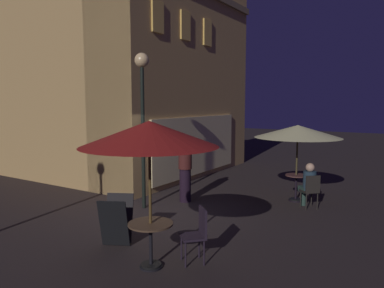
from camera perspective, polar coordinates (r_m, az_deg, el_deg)
ground_plane at (r=9.40m, az=-6.30°, el=-10.93°), size 60.00×60.00×0.00m
cafe_building at (r=13.87m, az=-10.22°, el=10.73°), size 7.77×7.84×7.73m
street_lamp_near_corner at (r=9.62m, az=-7.78°, el=7.86°), size 0.37×0.37×4.08m
menu_sandwich_board at (r=7.48m, az=-11.73°, el=-11.66°), size 0.84×0.79×0.96m
cafe_table_0 at (r=6.42m, az=-6.48°, el=-13.87°), size 0.77×0.77×0.78m
cafe_table_1 at (r=10.90m, az=15.96°, el=-5.99°), size 0.61×0.61×0.76m
patio_umbrella_0 at (r=6.04m, az=-6.69°, el=1.51°), size 2.32×2.32×2.52m
patio_umbrella_1 at (r=10.68m, az=16.21°, el=1.86°), size 2.42×2.42×2.18m
cafe_chair_0 at (r=6.57m, az=0.92°, el=-13.33°), size 0.58×0.58×0.98m
cafe_chair_1 at (r=10.14m, az=18.12°, el=-6.66°), size 0.56×0.56×0.92m
patron_seated_0 at (r=10.23m, az=17.77°, el=-5.72°), size 0.52×0.51×1.23m
patron_standing_1 at (r=10.33m, az=-1.08°, el=-4.08°), size 0.38×0.38×1.82m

